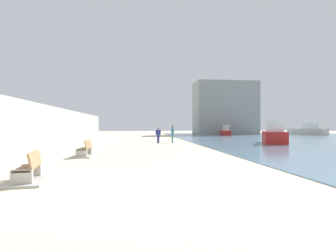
{
  "coord_description": "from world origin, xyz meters",
  "views": [
    {
      "loc": [
        0.2,
        -8.44,
        1.83
      ],
      "look_at": [
        2.98,
        15.12,
        1.74
      ],
      "focal_mm": 30.25,
      "sensor_mm": 36.0,
      "label": 1
    }
  ],
  "objects_px": {
    "boat_distant": "(308,130)",
    "boat_far_left": "(226,131)",
    "boat_far_right": "(274,135)",
    "bench_near": "(28,175)",
    "person_standing": "(172,133)",
    "person_walking": "(158,134)",
    "bench_far": "(85,152)"
  },
  "relations": [
    {
      "from": "boat_distant",
      "to": "boat_far_left",
      "type": "bearing_deg",
      "value": 177.07
    },
    {
      "from": "boat_far_right",
      "to": "bench_near",
      "type": "bearing_deg",
      "value": -135.69
    },
    {
      "from": "bench_near",
      "to": "boat_far_right",
      "type": "bearing_deg",
      "value": 44.31
    },
    {
      "from": "boat_far_left",
      "to": "boat_distant",
      "type": "relative_size",
      "value": 0.53
    },
    {
      "from": "boat_far_right",
      "to": "person_standing",
      "type": "bearing_deg",
      "value": 164.99
    },
    {
      "from": "person_walking",
      "to": "boat_far_left",
      "type": "relative_size",
      "value": 0.37
    },
    {
      "from": "person_standing",
      "to": "boat_far_right",
      "type": "distance_m",
      "value": 9.98
    },
    {
      "from": "person_walking",
      "to": "bench_far",
      "type": "bearing_deg",
      "value": -114.37
    },
    {
      "from": "person_walking",
      "to": "boat_distant",
      "type": "distance_m",
      "value": 35.68
    },
    {
      "from": "bench_near",
      "to": "bench_far",
      "type": "relative_size",
      "value": 1.04
    },
    {
      "from": "bench_near",
      "to": "boat_distant",
      "type": "height_order",
      "value": "boat_distant"
    },
    {
      "from": "boat_far_left",
      "to": "boat_distant",
      "type": "bearing_deg",
      "value": -2.93
    },
    {
      "from": "bench_near",
      "to": "person_standing",
      "type": "xyz_separation_m",
      "value": [
        7.24,
        19.05,
        0.81
      ]
    },
    {
      "from": "person_standing",
      "to": "boat_far_left",
      "type": "bearing_deg",
      "value": 59.16
    },
    {
      "from": "boat_far_right",
      "to": "person_walking",
      "type": "bearing_deg",
      "value": 167.94
    },
    {
      "from": "bench_near",
      "to": "boat_far_right",
      "type": "xyz_separation_m",
      "value": [
        16.87,
        16.47,
        0.64
      ]
    },
    {
      "from": "bench_near",
      "to": "person_standing",
      "type": "height_order",
      "value": "person_standing"
    },
    {
      "from": "person_walking",
      "to": "boat_far_left",
      "type": "bearing_deg",
      "value": 56.52
    },
    {
      "from": "bench_far",
      "to": "boat_far_left",
      "type": "bearing_deg",
      "value": 59.56
    },
    {
      "from": "bench_far",
      "to": "boat_far_left",
      "type": "height_order",
      "value": "boat_far_left"
    },
    {
      "from": "person_standing",
      "to": "boat_far_left",
      "type": "relative_size",
      "value": 0.41
    },
    {
      "from": "bench_far",
      "to": "boat_distant",
      "type": "relative_size",
      "value": 0.26
    },
    {
      "from": "bench_near",
      "to": "boat_distant",
      "type": "distance_m",
      "value": 52.58
    },
    {
      "from": "person_walking",
      "to": "boat_distant",
      "type": "xyz_separation_m",
      "value": [
        29.33,
        20.32,
        -0.09
      ]
    },
    {
      "from": "person_walking",
      "to": "boat_far_right",
      "type": "height_order",
      "value": "boat_far_right"
    },
    {
      "from": "bench_far",
      "to": "person_walking",
      "type": "relative_size",
      "value": 1.34
    },
    {
      "from": "bench_near",
      "to": "person_walking",
      "type": "distance_m",
      "value": 19.72
    },
    {
      "from": "bench_far",
      "to": "person_walking",
      "type": "xyz_separation_m",
      "value": [
        5.23,
        11.55,
        0.68
      ]
    },
    {
      "from": "bench_far",
      "to": "boat_far_right",
      "type": "distance_m",
      "value": 18.76
    },
    {
      "from": "bench_far",
      "to": "boat_far_left",
      "type": "xyz_separation_m",
      "value": [
        19.19,
        32.66,
        0.45
      ]
    },
    {
      "from": "bench_near",
      "to": "bench_far",
      "type": "distance_m",
      "value": 7.31
    },
    {
      "from": "boat_far_right",
      "to": "bench_far",
      "type": "bearing_deg",
      "value": -150.68
    }
  ]
}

